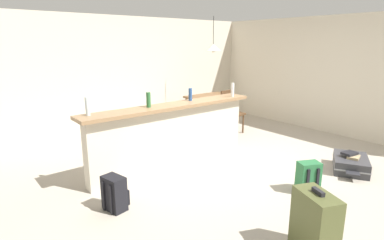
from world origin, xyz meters
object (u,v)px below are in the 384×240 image
bottle_white (233,90)px  pendant_lamp (213,47)px  suitcase_flat_charcoal (351,164)px  backpack_black (115,194)px  bottle_clear (87,106)px  suitcase_upright_olive (315,224)px  dining_chair_near_partition (230,109)px  dining_table (212,100)px  bottle_blue (190,94)px  backpack_green (308,178)px  bottle_green (148,100)px  book_stack (351,155)px

bottle_white → pendant_lamp: pendant_lamp is taller
suitcase_flat_charcoal → backpack_black: (-3.37, 1.22, 0.09)m
bottle_clear → suitcase_upright_olive: size_ratio=0.36×
dining_chair_near_partition → suitcase_flat_charcoal: dining_chair_near_partition is taller
dining_table → bottle_blue: bearing=-142.0°
dining_table → suitcase_flat_charcoal: 3.33m
bottle_blue → backpack_green: bottle_blue is taller
bottle_green → bottle_white: size_ratio=0.91×
backpack_black → backpack_green: bearing=-28.4°
bottle_white → backpack_green: (-0.34, -1.75, -0.94)m
bottle_blue → bottle_white: size_ratio=0.84×
bottle_blue → suitcase_flat_charcoal: (1.64, -1.95, -1.01)m
bottle_green → book_stack: size_ratio=0.81×
dining_chair_near_partition → backpack_green: bearing=-115.2°
bottle_white → dining_table: bottle_white is taller
suitcase_upright_olive → book_stack: size_ratio=2.43×
dining_table → book_stack: 3.31m
bottle_green → suitcase_upright_olive: size_ratio=0.33×
bottle_clear → dining_table: bottle_clear is taller
suitcase_flat_charcoal → suitcase_upright_olive: bearing=-162.7°
backpack_black → book_stack: backpack_black is taller
bottle_white → pendant_lamp: (0.90, 1.49, 0.70)m
dining_table → backpack_green: (-1.25, -3.26, -0.44)m
backpack_green → dining_chair_near_partition: bearing=64.8°
bottle_green → backpack_green: bottle_green is taller
bottle_blue → suitcase_upright_olive: (-0.67, -2.67, -0.79)m
bottle_white → suitcase_upright_olive: size_ratio=0.36×
dining_table → backpack_green: bearing=-111.0°
dining_table → dining_chair_near_partition: dining_chair_near_partition is taller
dining_chair_near_partition → book_stack: dining_chair_near_partition is taller
bottle_clear → bottle_white: bearing=-3.8°
bottle_white → suitcase_flat_charcoal: (0.83, -1.78, -1.03)m
bottle_white → dining_chair_near_partition: bottle_white is taller
suitcase_upright_olive → backpack_black: suitcase_upright_olive is taller
backpack_black → suitcase_upright_olive: bearing=-61.1°
bottle_clear → book_stack: 3.96m
bottle_white → pendant_lamp: 1.88m
pendant_lamp → dining_chair_near_partition: bearing=-89.4°
book_stack → pendant_lamp: bearing=88.4°
dining_chair_near_partition → suitcase_upright_olive: dining_chair_near_partition is taller
dining_chair_near_partition → suitcase_flat_charcoal: (-0.08, -2.69, -0.41)m
suitcase_flat_charcoal → bottle_green: bearing=142.0°
pendant_lamp → backpack_black: bearing=-149.1°
bottle_blue → dining_table: bearing=38.0°
book_stack → backpack_black: bearing=160.1°
bottle_clear → backpack_black: bearing=-91.9°
dining_chair_near_partition → suitcase_upright_olive: bearing=-124.9°
pendant_lamp → suitcase_flat_charcoal: 3.70m
bottle_green → backpack_green: 2.46m
bottle_clear → dining_chair_near_partition: 3.56m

